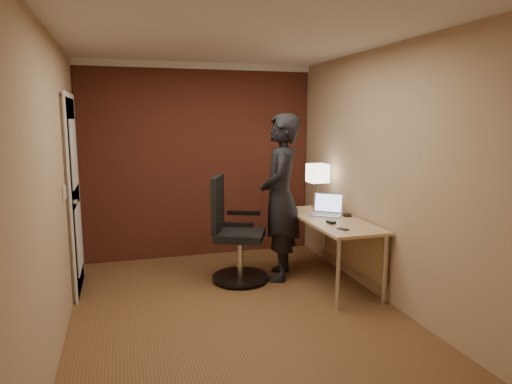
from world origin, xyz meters
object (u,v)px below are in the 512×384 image
phone (343,229)px  office_chair (234,236)px  laptop (327,209)px  mouse (331,222)px  desk_lamp (318,174)px  wallet (347,215)px  person (280,197)px  desk (337,229)px

phone → office_chair: office_chair is taller
laptop → mouse: laptop is taller
desk_lamp → office_chair: bearing=-168.3°
phone → wallet: (0.33, 0.55, 0.01)m
desk_lamp → wallet: 0.68m
laptop → person: (-0.51, 0.13, 0.14)m
mouse → person: (-0.36, 0.56, 0.18)m
desk_lamp → mouse: size_ratio=5.35×
desk → laptop: 0.28m
mouse → phone: 0.27m
desk → wallet: wallet is taller
wallet → mouse: bearing=-139.6°
desk → wallet: 0.22m
desk_lamp → mouse: bearing=-104.2°
mouse → office_chair: office_chair is taller
laptop → office_chair: office_chair is taller
wallet → person: bearing=158.4°
laptop → desk: bearing=-83.1°
phone → person: bearing=93.7°
desk_lamp → office_chair: size_ratio=0.46×
office_chair → wallet: bearing=-13.8°
desk → phone: (-0.18, -0.49, 0.13)m
desk_lamp → person: bearing=-155.4°
office_chair → mouse: bearing=-33.3°
desk → person: size_ratio=0.81×
mouse → person: bearing=117.1°
laptop → wallet: bearing=-38.6°
wallet → phone: bearing=-121.2°
person → mouse: bearing=55.9°
laptop → mouse: (-0.15, -0.43, -0.05)m
desk_lamp → person: 0.66m
desk → person: (-0.54, 0.34, 0.33)m
office_chair → person: (0.54, -0.03, 0.42)m
office_chair → person: bearing=-3.1°
desk_lamp → person: (-0.57, -0.26, -0.22)m
desk_lamp → office_chair: desk_lamp is taller
desk_lamp → laptop: size_ratio=1.28×
phone → laptop: bearing=57.7°
laptop → mouse: size_ratio=4.19×
desk_lamp → laptop: desk_lamp is taller
phone → office_chair: size_ratio=0.10×
wallet → office_chair: size_ratio=0.10×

